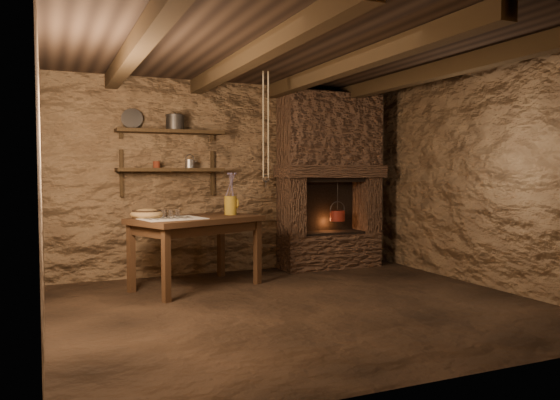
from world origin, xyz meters
name	(u,v)px	position (x,y,z in m)	size (l,w,h in m)	color
floor	(302,306)	(0.00, 0.00, 0.00)	(4.50, 4.50, 0.00)	black
back_wall	(235,178)	(0.00, 2.00, 1.20)	(4.50, 0.04, 2.40)	#4A3522
front_wall	(446,185)	(0.00, -2.00, 1.20)	(4.50, 0.04, 2.40)	#4A3522
left_wall	(41,182)	(-2.25, 0.00, 1.20)	(0.04, 4.00, 2.40)	#4A3522
right_wall	(487,179)	(2.25, 0.00, 1.20)	(0.04, 4.00, 2.40)	#4A3522
ceiling	(303,51)	(0.00, 0.00, 2.40)	(4.50, 4.00, 0.04)	black
beam_far_left	(138,46)	(-1.50, 0.00, 2.31)	(0.14, 3.95, 0.16)	black
beam_mid_left	(252,56)	(-0.50, 0.00, 2.31)	(0.14, 3.95, 0.16)	black
beam_mid_right	(349,64)	(0.50, 0.00, 2.31)	(0.14, 3.95, 0.16)	black
beam_far_right	(433,72)	(1.50, 0.00, 2.31)	(0.14, 3.95, 0.16)	black
shelf_lower	(171,170)	(-0.85, 1.84, 1.30)	(1.25, 0.30, 0.04)	black
shelf_upper	(170,132)	(-0.85, 1.84, 1.75)	(1.25, 0.30, 0.04)	black
hearth	(330,175)	(1.25, 1.77, 1.23)	(1.43, 0.51, 2.30)	#3D2A1E
work_table	(197,250)	(-0.71, 1.20, 0.42)	(1.56, 1.25, 0.78)	#342012
linen_cloth	(171,218)	(-1.01, 1.09, 0.78)	(0.64, 0.52, 0.01)	silver
pewter_cutlery_row	(171,218)	(-1.01, 1.07, 0.79)	(0.54, 0.21, 0.01)	gray
drinking_glasses	(170,213)	(-0.99, 1.21, 0.83)	(0.21, 0.06, 0.08)	silver
stoneware_jug	(231,196)	(-0.26, 1.37, 0.99)	(0.16, 0.14, 0.50)	#A88420
wooden_bowl	(147,214)	(-1.23, 1.27, 0.82)	(0.35, 0.35, 0.12)	olive
iron_stockpot	(175,123)	(-0.79, 1.84, 1.85)	(0.21, 0.21, 0.16)	#2D2B28
tin_pan	(132,119)	(-1.27, 1.94, 1.89)	(0.25, 0.25, 0.03)	gray
small_kettle	(190,164)	(-0.62, 1.84, 1.37)	(0.15, 0.11, 0.16)	gray
rusty_tin	(157,165)	(-1.02, 1.84, 1.36)	(0.08, 0.08, 0.08)	#5D2112
red_pot	(337,215)	(1.34, 1.72, 0.70)	(0.22, 0.21, 0.54)	maroon
hanging_ropes	(266,125)	(0.05, 1.05, 1.80)	(0.08, 0.08, 1.20)	#C6B88C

